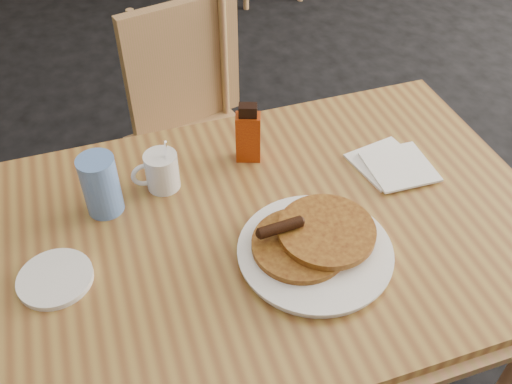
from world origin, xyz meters
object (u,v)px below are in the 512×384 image
at_px(main_table, 272,238).
at_px(chair_main_far, 193,116).
at_px(coffee_mug, 161,171).
at_px(pancake_plate, 314,247).
at_px(syrup_bottle, 248,135).
at_px(blue_tumbler, 101,185).

height_order(main_table, chair_main_far, chair_main_far).
bearing_deg(main_table, coffee_mug, 134.91).
distance_m(main_table, chair_main_far, 0.77).
distance_m(chair_main_far, pancake_plate, 0.89).
bearing_deg(pancake_plate, syrup_bottle, 95.15).
relative_size(coffee_mug, syrup_bottle, 0.92).
bearing_deg(chair_main_far, blue_tumbler, -131.31).
xyz_separation_m(pancake_plate, syrup_bottle, (-0.03, 0.33, 0.05)).
relative_size(coffee_mug, blue_tumbler, 1.01).
height_order(pancake_plate, blue_tumbler, blue_tumbler).
xyz_separation_m(chair_main_far, syrup_bottle, (0.02, -0.53, 0.30)).
bearing_deg(blue_tumbler, chair_main_far, 60.89).
xyz_separation_m(main_table, blue_tumbler, (-0.32, 0.16, 0.11)).
height_order(main_table, blue_tumbler, blue_tumbler).
xyz_separation_m(main_table, syrup_bottle, (0.02, 0.22, 0.11)).
relative_size(chair_main_far, syrup_bottle, 5.75).
xyz_separation_m(chair_main_far, pancake_plate, (0.05, -0.85, 0.25)).
distance_m(main_table, syrup_bottle, 0.25).
distance_m(coffee_mug, syrup_bottle, 0.22).
height_order(chair_main_far, blue_tumbler, blue_tumbler).
bearing_deg(coffee_mug, blue_tumbler, -145.54).
distance_m(main_table, coffee_mug, 0.29).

